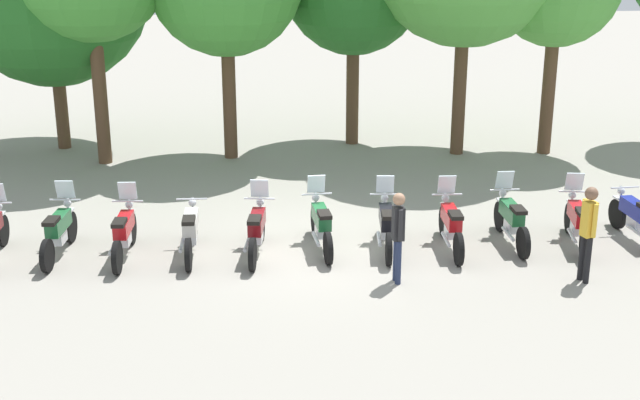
% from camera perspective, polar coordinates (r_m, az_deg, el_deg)
% --- Properties ---
extents(ground_plane, '(80.00, 80.00, 0.00)m').
position_cam_1_polar(ground_plane, '(17.58, 0.12, -3.30)').
color(ground_plane, gray).
extents(motorcycle_1, '(0.62, 2.19, 1.37)m').
position_cam_1_polar(motorcycle_1, '(17.91, -16.60, -1.92)').
color(motorcycle_1, black).
rests_on(motorcycle_1, ground_plane).
extents(motorcycle_2, '(0.62, 2.19, 1.37)m').
position_cam_1_polar(motorcycle_2, '(17.51, -12.61, -2.06)').
color(motorcycle_2, black).
rests_on(motorcycle_2, ground_plane).
extents(motorcycle_3, '(0.62, 2.19, 0.99)m').
position_cam_1_polar(motorcycle_3, '(17.39, -8.39, -1.99)').
color(motorcycle_3, black).
rests_on(motorcycle_3, ground_plane).
extents(motorcycle_4, '(0.64, 2.19, 1.37)m').
position_cam_1_polar(motorcycle_4, '(17.28, -4.13, -1.92)').
color(motorcycle_4, black).
rests_on(motorcycle_4, ground_plane).
extents(motorcycle_5, '(0.62, 2.19, 1.37)m').
position_cam_1_polar(motorcycle_5, '(17.51, 0.07, -1.58)').
color(motorcycle_5, black).
rests_on(motorcycle_5, ground_plane).
extents(motorcycle_6, '(0.62, 2.19, 1.37)m').
position_cam_1_polar(motorcycle_6, '(17.54, 4.32, -1.60)').
color(motorcycle_6, black).
rests_on(motorcycle_6, ground_plane).
extents(motorcycle_7, '(0.62, 2.19, 1.37)m').
position_cam_1_polar(motorcycle_7, '(17.68, 8.50, -1.59)').
color(motorcycle_7, black).
rests_on(motorcycle_7, ground_plane).
extents(motorcycle_8, '(0.62, 2.19, 1.37)m').
position_cam_1_polar(motorcycle_8, '(18.19, 12.31, -1.24)').
color(motorcycle_8, black).
rests_on(motorcycle_8, ground_plane).
extents(motorcycle_9, '(0.68, 2.18, 1.37)m').
position_cam_1_polar(motorcycle_9, '(18.41, 16.37, -1.34)').
color(motorcycle_9, black).
rests_on(motorcycle_9, ground_plane).
extents(motorcycle_10, '(0.62, 2.19, 0.99)m').
position_cam_1_polar(motorcycle_10, '(19.05, 19.80, -1.08)').
color(motorcycle_10, black).
rests_on(motorcycle_10, ground_plane).
extents(person_0, '(0.24, 0.41, 1.72)m').
position_cam_1_polar(person_0, '(15.85, 5.09, -1.99)').
color(person_0, '#232D4C').
rests_on(person_0, ground_plane).
extents(person_1, '(0.30, 0.41, 1.81)m').
position_cam_1_polar(person_1, '(16.52, 17.02, -1.63)').
color(person_1, black).
rests_on(person_1, ground_plane).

